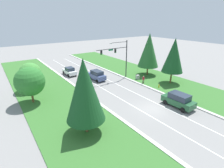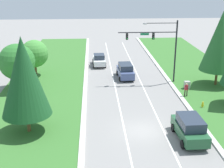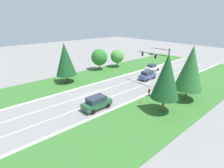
{
  "view_description": "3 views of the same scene",
  "coord_description": "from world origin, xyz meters",
  "px_view_note": "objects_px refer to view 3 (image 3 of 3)",
  "views": [
    {
      "loc": [
        -18.07,
        -15.24,
        12.58
      ],
      "look_at": [
        -2.27,
        7.18,
        2.18
      ],
      "focal_mm": 28.0,
      "sensor_mm": 36.0,
      "label": 1
    },
    {
      "loc": [
        -4.59,
        -25.45,
        13.52
      ],
      "look_at": [
        -2.48,
        7.9,
        1.92
      ],
      "focal_mm": 50.0,
      "sensor_mm": 36.0,
      "label": 2
    },
    {
      "loc": [
        23.94,
        -16.19,
        13.63
      ],
      "look_at": [
        0.33,
        4.44,
        1.74
      ],
      "focal_mm": 28.0,
      "sensor_mm": 36.0,
      "label": 3
    }
  ],
  "objects_px": {
    "utility_cabinet": "(161,92)",
    "oak_near_left_tree": "(99,57)",
    "conifer_near_right_tree": "(167,76)",
    "oak_far_left_tree": "(117,56)",
    "conifer_far_right_tree": "(190,68)",
    "conifer_mid_left_tree": "(65,59)",
    "forest_suv": "(97,103)",
    "slate_blue_suv": "(147,75)",
    "pedestrian": "(149,92)",
    "traffic_signal_mast": "(159,61)",
    "fire_hydrant": "(141,102)",
    "white_sedan": "(152,67)"
  },
  "relations": [
    {
      "from": "utility_cabinet",
      "to": "oak_near_left_tree",
      "type": "bearing_deg",
      "value": 176.35
    },
    {
      "from": "conifer_near_right_tree",
      "to": "oak_far_left_tree",
      "type": "xyz_separation_m",
      "value": [
        -23.94,
        12.51,
        -2.55
      ]
    },
    {
      "from": "conifer_far_right_tree",
      "to": "conifer_mid_left_tree",
      "type": "height_order",
      "value": "conifer_far_right_tree"
    },
    {
      "from": "forest_suv",
      "to": "conifer_near_right_tree",
      "type": "height_order",
      "value": "conifer_near_right_tree"
    },
    {
      "from": "forest_suv",
      "to": "oak_near_left_tree",
      "type": "xyz_separation_m",
      "value": [
        -17.6,
        13.99,
        2.45
      ]
    },
    {
      "from": "slate_blue_suv",
      "to": "pedestrian",
      "type": "height_order",
      "value": "slate_blue_suv"
    },
    {
      "from": "conifer_near_right_tree",
      "to": "conifer_mid_left_tree",
      "type": "height_order",
      "value": "conifer_near_right_tree"
    },
    {
      "from": "conifer_near_right_tree",
      "to": "oak_near_left_tree",
      "type": "height_order",
      "value": "conifer_near_right_tree"
    },
    {
      "from": "conifer_near_right_tree",
      "to": "forest_suv",
      "type": "bearing_deg",
      "value": -136.59
    },
    {
      "from": "pedestrian",
      "to": "traffic_signal_mast",
      "type": "bearing_deg",
      "value": -69.45
    },
    {
      "from": "slate_blue_suv",
      "to": "conifer_near_right_tree",
      "type": "distance_m",
      "value": 16.15
    },
    {
      "from": "slate_blue_suv",
      "to": "conifer_far_right_tree",
      "type": "bearing_deg",
      "value": -21.35
    },
    {
      "from": "traffic_signal_mast",
      "to": "fire_hydrant",
      "type": "bearing_deg",
      "value": -70.5
    },
    {
      "from": "traffic_signal_mast",
      "to": "conifer_far_right_tree",
      "type": "bearing_deg",
      "value": -12.01
    },
    {
      "from": "traffic_signal_mast",
      "to": "conifer_far_right_tree",
      "type": "relative_size",
      "value": 0.86
    },
    {
      "from": "conifer_near_right_tree",
      "to": "oak_near_left_tree",
      "type": "relative_size",
      "value": 1.57
    },
    {
      "from": "conifer_mid_left_tree",
      "to": "conifer_near_right_tree",
      "type": "bearing_deg",
      "value": 12.55
    },
    {
      "from": "fire_hydrant",
      "to": "forest_suv",
      "type": "bearing_deg",
      "value": -117.71
    },
    {
      "from": "conifer_mid_left_tree",
      "to": "pedestrian",
      "type": "bearing_deg",
      "value": 24.72
    },
    {
      "from": "traffic_signal_mast",
      "to": "conifer_mid_left_tree",
      "type": "relative_size",
      "value": 0.93
    },
    {
      "from": "conifer_near_right_tree",
      "to": "utility_cabinet",
      "type": "bearing_deg",
      "value": 125.59
    },
    {
      "from": "conifer_far_right_tree",
      "to": "slate_blue_suv",
      "type": "bearing_deg",
      "value": 161.76
    },
    {
      "from": "slate_blue_suv",
      "to": "white_sedan",
      "type": "relative_size",
      "value": 1.04
    },
    {
      "from": "conifer_near_right_tree",
      "to": "traffic_signal_mast",
      "type": "bearing_deg",
      "value": 130.39
    },
    {
      "from": "white_sedan",
      "to": "slate_blue_suv",
      "type": "bearing_deg",
      "value": -63.84
    },
    {
      "from": "white_sedan",
      "to": "conifer_mid_left_tree",
      "type": "relative_size",
      "value": 0.51
    },
    {
      "from": "traffic_signal_mast",
      "to": "pedestrian",
      "type": "bearing_deg",
      "value": -67.77
    },
    {
      "from": "fire_hydrant",
      "to": "oak_far_left_tree",
      "type": "distance_m",
      "value": 23.94
    },
    {
      "from": "fire_hydrant",
      "to": "oak_near_left_tree",
      "type": "bearing_deg",
      "value": 160.9
    },
    {
      "from": "traffic_signal_mast",
      "to": "pedestrian",
      "type": "relative_size",
      "value": 4.87
    },
    {
      "from": "forest_suv",
      "to": "oak_near_left_tree",
      "type": "height_order",
      "value": "oak_near_left_tree"
    },
    {
      "from": "slate_blue_suv",
      "to": "conifer_mid_left_tree",
      "type": "bearing_deg",
      "value": -127.25
    },
    {
      "from": "fire_hydrant",
      "to": "oak_far_left_tree",
      "type": "bearing_deg",
      "value": 147.06
    },
    {
      "from": "forest_suv",
      "to": "slate_blue_suv",
      "type": "height_order",
      "value": "forest_suv"
    },
    {
      "from": "pedestrian",
      "to": "slate_blue_suv",
      "type": "bearing_deg",
      "value": -51.79
    },
    {
      "from": "white_sedan",
      "to": "utility_cabinet",
      "type": "relative_size",
      "value": 4.51
    },
    {
      "from": "utility_cabinet",
      "to": "conifer_near_right_tree",
      "type": "bearing_deg",
      "value": -54.41
    },
    {
      "from": "white_sedan",
      "to": "conifer_near_right_tree",
      "type": "distance_m",
      "value": 23.14
    },
    {
      "from": "forest_suv",
      "to": "white_sedan",
      "type": "xyz_separation_m",
      "value": [
        -7.28,
        24.24,
        -0.15
      ]
    },
    {
      "from": "forest_suv",
      "to": "fire_hydrant",
      "type": "xyz_separation_m",
      "value": [
        3.51,
        6.68,
        -0.74
      ]
    },
    {
      "from": "slate_blue_suv",
      "to": "conifer_near_right_tree",
      "type": "relative_size",
      "value": 0.52
    },
    {
      "from": "white_sedan",
      "to": "conifer_far_right_tree",
      "type": "xyz_separation_m",
      "value": [
        14.99,
        -10.37,
        4.87
      ]
    },
    {
      "from": "forest_suv",
      "to": "fire_hydrant",
      "type": "height_order",
      "value": "forest_suv"
    },
    {
      "from": "traffic_signal_mast",
      "to": "fire_hydrant",
      "type": "relative_size",
      "value": 11.76
    },
    {
      "from": "slate_blue_suv",
      "to": "pedestrian",
      "type": "bearing_deg",
      "value": -53.22
    },
    {
      "from": "slate_blue_suv",
      "to": "oak_far_left_tree",
      "type": "distance_m",
      "value": 13.0
    },
    {
      "from": "pedestrian",
      "to": "conifer_far_right_tree",
      "type": "distance_m",
      "value": 8.03
    },
    {
      "from": "traffic_signal_mast",
      "to": "oak_near_left_tree",
      "type": "distance_m",
      "value": 18.17
    },
    {
      "from": "forest_suv",
      "to": "conifer_near_right_tree",
      "type": "relative_size",
      "value": 0.54
    },
    {
      "from": "utility_cabinet",
      "to": "oak_near_left_tree",
      "type": "height_order",
      "value": "oak_near_left_tree"
    }
  ]
}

